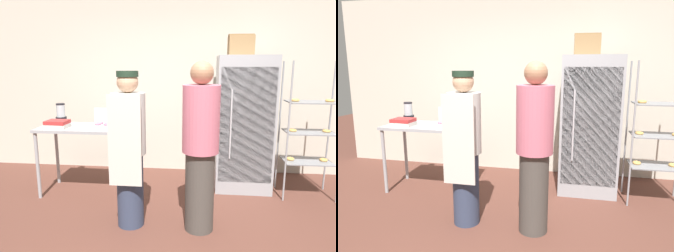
% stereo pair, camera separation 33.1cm
% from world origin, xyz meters
% --- Properties ---
extents(ground_plane, '(14.00, 14.00, 0.00)m').
position_xyz_m(ground_plane, '(0.00, 0.00, 0.00)').
color(ground_plane, brown).
extents(back_wall, '(6.40, 0.12, 2.74)m').
position_xyz_m(back_wall, '(0.00, 2.32, 1.37)').
color(back_wall, beige).
rests_on(back_wall, ground_plane).
extents(refrigerator, '(0.74, 0.77, 1.80)m').
position_xyz_m(refrigerator, '(0.89, 1.68, 0.90)').
color(refrigerator, '#9EA0A5').
rests_on(refrigerator, ground_plane).
extents(baking_rack, '(0.66, 0.44, 1.73)m').
position_xyz_m(baking_rack, '(1.68, 1.43, 0.85)').
color(baking_rack, '#93969B').
rests_on(baking_rack, ground_plane).
extents(prep_counter, '(1.15, 0.60, 0.90)m').
position_xyz_m(prep_counter, '(-1.19, 1.23, 0.78)').
color(prep_counter, '#9EA0A5').
rests_on(prep_counter, ground_plane).
extents(donut_box, '(0.30, 0.20, 0.25)m').
position_xyz_m(donut_box, '(-0.90, 1.14, 0.94)').
color(donut_box, white).
rests_on(donut_box, prep_counter).
extents(blender_pitcher, '(0.14, 0.14, 0.28)m').
position_xyz_m(blender_pitcher, '(-1.57, 1.37, 1.02)').
color(blender_pitcher, black).
rests_on(blender_pitcher, prep_counter).
extents(binder_stack, '(0.27, 0.23, 0.10)m').
position_xyz_m(binder_stack, '(-1.49, 1.09, 0.95)').
color(binder_stack, silver).
rests_on(binder_stack, prep_counter).
extents(cardboard_storage_box, '(0.33, 0.33, 0.28)m').
position_xyz_m(cardboard_storage_box, '(0.82, 1.77, 1.94)').
color(cardboard_storage_box, '#937047').
rests_on(cardboard_storage_box, refrigerator).
extents(person_baker, '(0.34, 0.36, 1.62)m').
position_xyz_m(person_baker, '(-0.41, 0.45, 0.84)').
color(person_baker, '#333D56').
rests_on(person_baker, ground_plane).
extents(person_customer, '(0.36, 0.36, 1.71)m').
position_xyz_m(person_customer, '(0.31, 0.44, 0.88)').
color(person_customer, '#47423D').
rests_on(person_customer, ground_plane).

